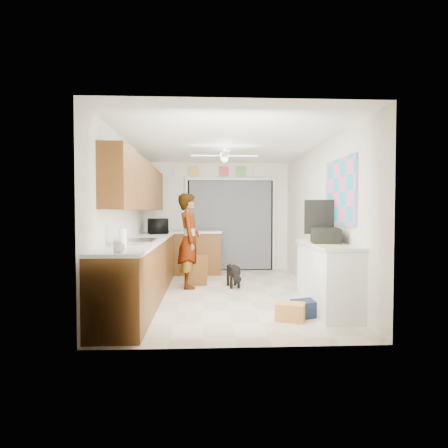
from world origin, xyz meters
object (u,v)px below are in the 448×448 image
object	(u,v)px
navy_crate	(307,308)
man	(189,241)
dog	(233,275)
paper_towel_roll	(123,237)
suitcase	(325,235)
cardboard_box	(290,312)
cup	(119,248)
microwave	(158,226)

from	to	relation	value
navy_crate	man	distance (m)	2.62
dog	man	bearing A→B (deg)	171.37
paper_towel_roll	dog	world-z (taller)	paper_towel_roll
paper_towel_roll	navy_crate	size ratio (longest dim) A/B	0.65
suitcase	man	world-z (taller)	man
cardboard_box	dog	size ratio (longest dim) A/B	0.64
cup	paper_towel_roll	world-z (taller)	paper_towel_roll
man	microwave	bearing A→B (deg)	43.90
suitcase	cup	bearing A→B (deg)	-145.40
man	dog	distance (m)	1.02
paper_towel_roll	suitcase	xyz separation A→B (m)	(2.68, 0.35, -0.01)
microwave	man	distance (m)	0.92
suitcase	navy_crate	xyz separation A→B (m)	(-0.32, -0.26, -0.94)
navy_crate	dog	xyz separation A→B (m)	(-0.83, 1.93, 0.11)
cup	cardboard_box	bearing A→B (deg)	18.38
cardboard_box	man	xyz separation A→B (m)	(-1.36, 2.10, 0.74)
microwave	man	world-z (taller)	man
paper_towel_roll	suitcase	world-z (taller)	paper_towel_roll
microwave	suitcase	world-z (taller)	microwave
microwave	man	bearing A→B (deg)	-148.89
dog	paper_towel_roll	bearing A→B (deg)	-136.26
cup	dog	bearing A→B (deg)	63.02
cardboard_box	dog	distance (m)	2.19
paper_towel_roll	man	distance (m)	2.16
paper_towel_roll	navy_crate	distance (m)	2.55
dog	cup	bearing A→B (deg)	-126.06
navy_crate	dog	distance (m)	2.10
cup	suitcase	size ratio (longest dim) A/B	0.25
cup	cardboard_box	size ratio (longest dim) A/B	0.34
cup	paper_towel_roll	bearing A→B (deg)	99.88
microwave	suitcase	distance (m)	3.45
cardboard_box	navy_crate	size ratio (longest dim) A/B	1.03
paper_towel_roll	man	xyz separation A→B (m)	(0.74, 2.02, -0.20)
cardboard_box	man	world-z (taller)	man
navy_crate	cardboard_box	bearing A→B (deg)	-145.36
cup	dog	xyz separation A→B (m)	(1.41, 2.77, -0.77)
cup	navy_crate	bearing A→B (deg)	20.49
paper_towel_roll	cardboard_box	world-z (taller)	paper_towel_roll
paper_towel_roll	man	size ratio (longest dim) A/B	0.13
suitcase	navy_crate	world-z (taller)	suitcase
microwave	cup	xyz separation A→B (m)	(0.02, -3.38, -0.10)
suitcase	dog	bearing A→B (deg)	135.86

